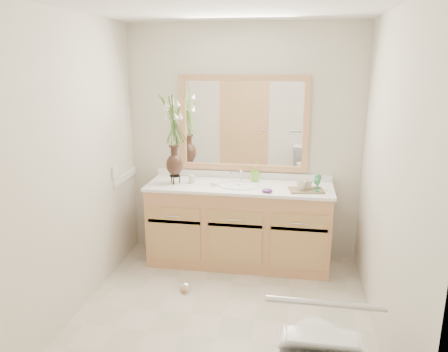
% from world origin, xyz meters
% --- Properties ---
extents(floor, '(2.60, 2.60, 0.00)m').
position_xyz_m(floor, '(0.00, 0.00, 0.00)').
color(floor, beige).
rests_on(floor, ground).
extents(ceiling, '(2.40, 2.60, 0.02)m').
position_xyz_m(ceiling, '(0.00, 0.00, 2.40)').
color(ceiling, white).
rests_on(ceiling, wall_back).
extents(wall_back, '(2.40, 0.02, 2.40)m').
position_xyz_m(wall_back, '(0.00, 1.30, 1.20)').
color(wall_back, silver).
rests_on(wall_back, floor).
extents(wall_front, '(2.40, 0.02, 2.40)m').
position_xyz_m(wall_front, '(0.00, -1.30, 1.20)').
color(wall_front, silver).
rests_on(wall_front, floor).
extents(wall_left, '(0.02, 2.60, 2.40)m').
position_xyz_m(wall_left, '(-1.20, 0.00, 1.20)').
color(wall_left, silver).
rests_on(wall_left, floor).
extents(wall_right, '(0.02, 2.60, 2.40)m').
position_xyz_m(wall_right, '(1.20, 0.00, 1.20)').
color(wall_right, silver).
rests_on(wall_right, floor).
extents(vanity, '(1.80, 0.55, 0.80)m').
position_xyz_m(vanity, '(0.00, 1.01, 0.40)').
color(vanity, tan).
rests_on(vanity, floor).
extents(counter, '(1.84, 0.57, 0.03)m').
position_xyz_m(counter, '(0.00, 1.01, 0.82)').
color(counter, white).
rests_on(counter, vanity).
extents(sink, '(0.38, 0.34, 0.23)m').
position_xyz_m(sink, '(0.00, 1.00, 0.78)').
color(sink, white).
rests_on(sink, counter).
extents(mirror, '(1.32, 0.04, 0.97)m').
position_xyz_m(mirror, '(0.00, 1.28, 1.41)').
color(mirror, white).
rests_on(mirror, wall_back).
extents(switch_plate, '(0.02, 0.12, 0.12)m').
position_xyz_m(switch_plate, '(-1.19, 0.76, 0.98)').
color(switch_plate, white).
rests_on(switch_plate, wall_left).
extents(door, '(0.80, 0.03, 2.00)m').
position_xyz_m(door, '(-0.30, -1.29, 1.00)').
color(door, tan).
rests_on(door, floor).
extents(grab_bar, '(0.55, 0.03, 0.03)m').
position_xyz_m(grab_bar, '(0.70, -1.27, 0.95)').
color(grab_bar, silver).
rests_on(grab_bar, wall_front).
extents(flower_vase, '(0.20, 0.20, 0.81)m').
position_xyz_m(flower_vase, '(-0.65, 0.98, 1.38)').
color(flower_vase, black).
rests_on(flower_vase, counter).
extents(tumbler, '(0.06, 0.06, 0.08)m').
position_xyz_m(tumbler, '(-0.48, 1.02, 0.87)').
color(tumbler, beige).
rests_on(tumbler, counter).
extents(soap_dish, '(0.09, 0.09, 0.03)m').
position_xyz_m(soap_dish, '(-0.24, 0.96, 0.84)').
color(soap_dish, beige).
rests_on(soap_dish, counter).
extents(soap_bottle, '(0.07, 0.07, 0.14)m').
position_xyz_m(soap_bottle, '(0.14, 1.17, 0.90)').
color(soap_bottle, '#6CCD30').
rests_on(soap_bottle, counter).
extents(purple_dish, '(0.12, 0.10, 0.04)m').
position_xyz_m(purple_dish, '(0.29, 0.82, 0.85)').
color(purple_dish, '#592777').
rests_on(purple_dish, counter).
extents(tray, '(0.35, 0.26, 0.02)m').
position_xyz_m(tray, '(0.65, 0.93, 0.84)').
color(tray, brown).
rests_on(tray, counter).
extents(mug_left, '(0.12, 0.12, 0.10)m').
position_xyz_m(mug_left, '(0.60, 0.90, 0.89)').
color(mug_left, beige).
rests_on(mug_left, tray).
extents(mug_right, '(0.12, 0.12, 0.09)m').
position_xyz_m(mug_right, '(0.66, 0.96, 0.89)').
color(mug_right, beige).
rests_on(mug_right, tray).
extents(goblet_front, '(0.06, 0.06, 0.13)m').
position_xyz_m(goblet_front, '(0.75, 0.88, 0.93)').
color(goblet_front, '#297B44').
rests_on(goblet_front, tray).
extents(goblet_back, '(0.06, 0.06, 0.14)m').
position_xyz_m(goblet_back, '(0.76, 0.99, 0.94)').
color(goblet_back, '#297B44').
rests_on(goblet_back, tray).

